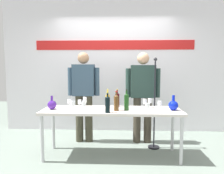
# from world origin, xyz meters

# --- Properties ---
(ground_plane) EXTENTS (10.00, 10.00, 0.00)m
(ground_plane) POSITION_xyz_m (0.00, 0.00, 0.00)
(ground_plane) COLOR gray
(back_wall) EXTENTS (4.85, 0.11, 3.00)m
(back_wall) POSITION_xyz_m (0.00, 1.39, 1.50)
(back_wall) COLOR white
(back_wall) RESTS_ON ground
(display_table) EXTENTS (2.16, 0.62, 0.75)m
(display_table) POSITION_xyz_m (0.00, 0.00, 0.69)
(display_table) COLOR silver
(display_table) RESTS_ON ground
(decanter_blue_left) EXTENTS (0.14, 0.14, 0.21)m
(decanter_blue_left) POSITION_xyz_m (-0.93, -0.03, 0.83)
(decanter_blue_left) COLOR #481F8E
(decanter_blue_left) RESTS_ON display_table
(decanter_blue_right) EXTENTS (0.15, 0.15, 0.23)m
(decanter_blue_right) POSITION_xyz_m (0.95, -0.03, 0.83)
(decanter_blue_right) COLOR #0B1FBF
(decanter_blue_right) RESTS_ON display_table
(presenter_left) EXTENTS (0.59, 0.22, 1.68)m
(presenter_left) POSITION_xyz_m (-0.55, 0.63, 0.96)
(presenter_left) COLOR #3E3B2C
(presenter_left) RESTS_ON ground
(presenter_right) EXTENTS (0.63, 0.22, 1.68)m
(presenter_right) POSITION_xyz_m (0.55, 0.63, 0.97)
(presenter_right) COLOR #3E372C
(presenter_right) RESTS_ON ground
(wine_bottle_0) EXTENTS (0.07, 0.07, 0.30)m
(wine_bottle_0) POSITION_xyz_m (-0.05, -0.24, 0.89)
(wine_bottle_0) COLOR black
(wine_bottle_0) RESTS_ON display_table
(wine_bottle_1) EXTENTS (0.07, 0.07, 0.32)m
(wine_bottle_1) POSITION_xyz_m (0.23, -0.05, 0.89)
(wine_bottle_1) COLOR #173F15
(wine_bottle_1) RESTS_ON display_table
(wine_bottle_2) EXTENTS (0.07, 0.07, 0.29)m
(wine_bottle_2) POSITION_xyz_m (0.08, 0.23, 0.88)
(wine_bottle_2) COLOR #32050C
(wine_bottle_2) RESTS_ON display_table
(wine_bottle_3) EXTENTS (0.08, 0.08, 0.30)m
(wine_bottle_3) POSITION_xyz_m (0.08, -0.09, 0.89)
(wine_bottle_3) COLOR #533617
(wine_bottle_3) RESTS_ON display_table
(wine_bottle_4) EXTENTS (0.07, 0.07, 0.30)m
(wine_bottle_4) POSITION_xyz_m (-0.07, 0.16, 0.88)
(wine_bottle_4) COLOR gold
(wine_bottle_4) RESTS_ON display_table
(wine_glass_left_0) EXTENTS (0.06, 0.06, 0.16)m
(wine_glass_left_0) POSITION_xyz_m (-0.57, -0.16, 0.86)
(wine_glass_left_0) COLOR white
(wine_glass_left_0) RESTS_ON display_table
(wine_glass_left_1) EXTENTS (0.06, 0.06, 0.16)m
(wine_glass_left_1) POSITION_xyz_m (-0.46, 0.22, 0.86)
(wine_glass_left_1) COLOR white
(wine_glass_left_1) RESTS_ON display_table
(wine_glass_left_2) EXTENTS (0.07, 0.07, 0.14)m
(wine_glass_left_2) POSITION_xyz_m (-0.69, 0.10, 0.86)
(wine_glass_left_2) COLOR white
(wine_glass_left_2) RESTS_ON display_table
(wine_glass_left_3) EXTENTS (0.06, 0.06, 0.14)m
(wine_glass_left_3) POSITION_xyz_m (-0.51, 0.04, 0.85)
(wine_glass_left_3) COLOR white
(wine_glass_left_3) RESTS_ON display_table
(wine_glass_left_4) EXTENTS (0.06, 0.06, 0.14)m
(wine_glass_left_4) POSITION_xyz_m (-0.42, -0.13, 0.86)
(wine_glass_left_4) COLOR white
(wine_glass_left_4) RESTS_ON display_table
(wine_glass_left_5) EXTENTS (0.06, 0.06, 0.15)m
(wine_glass_left_5) POSITION_xyz_m (-0.43, 0.00, 0.86)
(wine_glass_left_5) COLOR white
(wine_glass_left_5) RESTS_ON display_table
(wine_glass_right_0) EXTENTS (0.06, 0.06, 0.16)m
(wine_glass_right_0) POSITION_xyz_m (0.52, 0.06, 0.87)
(wine_glass_right_0) COLOR white
(wine_glass_right_0) RESTS_ON display_table
(wine_glass_right_1) EXTENTS (0.06, 0.06, 0.14)m
(wine_glass_right_1) POSITION_xyz_m (0.74, -0.05, 0.86)
(wine_glass_right_1) COLOR white
(wine_glass_right_1) RESTS_ON display_table
(wine_glass_right_2) EXTENTS (0.06, 0.06, 0.13)m
(wine_glass_right_2) POSITION_xyz_m (0.53, -0.18, 0.85)
(wine_glass_right_2) COLOR white
(wine_glass_right_2) RESTS_ON display_table
(wine_glass_right_3) EXTENTS (0.06, 0.06, 0.15)m
(wine_glass_right_3) POSITION_xyz_m (0.62, 0.17, 0.86)
(wine_glass_right_3) COLOR white
(wine_glass_right_3) RESTS_ON display_table
(microphone_stand) EXTENTS (0.20, 0.20, 1.57)m
(microphone_stand) POSITION_xyz_m (0.73, 0.36, 0.53)
(microphone_stand) COLOR black
(microphone_stand) RESTS_ON ground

